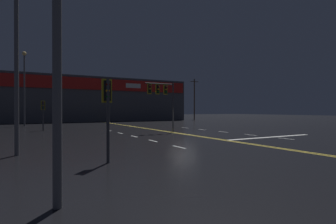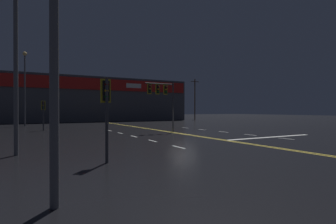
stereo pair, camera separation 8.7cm
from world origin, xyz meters
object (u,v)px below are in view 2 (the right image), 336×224
at_px(traffic_signal_corner_northwest, 43,109).
at_px(traffic_signal_median, 161,93).
at_px(traffic_signal_corner_southwest, 106,101).
at_px(streetlight_near_right, 25,79).
at_px(streetlight_median_approach, 16,29).

bearing_deg(traffic_signal_corner_northwest, traffic_signal_median, -38.73).
bearing_deg(traffic_signal_corner_southwest, traffic_signal_median, 54.08).
relative_size(traffic_signal_median, streetlight_near_right, 0.49).
bearing_deg(traffic_signal_corner_southwest, traffic_signal_corner_northwest, 93.65).
distance_m(traffic_signal_corner_southwest, streetlight_near_right, 30.94).
bearing_deg(traffic_signal_median, streetlight_near_right, 122.57).
relative_size(traffic_signal_median, streetlight_median_approach, 0.53).
bearing_deg(streetlight_near_right, traffic_signal_median, -57.43).
height_order(traffic_signal_median, streetlight_median_approach, streetlight_median_approach).
xyz_separation_m(traffic_signal_corner_northwest, streetlight_median_approach, (-2.06, -16.40, 3.73)).
xyz_separation_m(traffic_signal_corner_northwest, streetlight_near_right, (-1.74, 10.39, 4.15)).
distance_m(traffic_signal_median, streetlight_near_right, 22.04).
relative_size(streetlight_near_right, streetlight_median_approach, 1.08).
distance_m(streetlight_near_right, streetlight_median_approach, 26.80).
relative_size(traffic_signal_median, traffic_signal_corner_northwest, 1.57).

